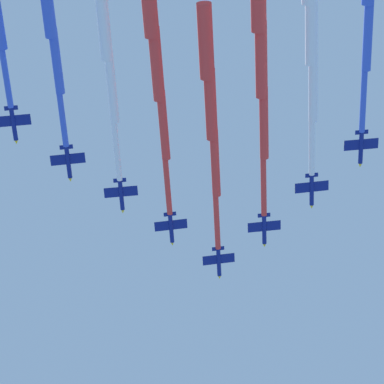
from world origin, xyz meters
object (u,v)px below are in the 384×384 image
at_px(jet_starboard_inner, 261,57).
at_px(jet_port_mid, 103,19).
at_px(jet_lead, 210,102).
at_px(jet_port_outer, 47,2).
at_px(jet_starboard_mid, 311,28).
at_px(jet_port_inner, 156,62).

xyz_separation_m(jet_starboard_inner, jet_port_mid, (-33.15, -15.99, 1.95)).
relative_size(jet_lead, jet_port_outer, 1.12).
bearing_deg(jet_port_outer, jet_starboard_mid, 18.49).
bearing_deg(jet_port_mid, jet_starboard_mid, 14.58).
height_order(jet_port_mid, jet_port_outer, jet_port_mid).
distance_m(jet_lead, jet_port_mid, 31.82).
relative_size(jet_lead, jet_port_mid, 1.00).
distance_m(jet_lead, jet_port_inner, 16.11).
bearing_deg(jet_lead, jet_port_outer, -133.18).
height_order(jet_starboard_inner, jet_port_mid, jet_port_mid).
distance_m(jet_starboard_mid, jet_port_outer, 59.25).
bearing_deg(jet_starboard_inner, jet_starboard_mid, -18.86).
relative_size(jet_starboard_inner, jet_starboard_mid, 1.10).
bearing_deg(jet_port_inner, jet_lead, 50.62).
distance_m(jet_port_inner, jet_port_outer, 28.22).
xyz_separation_m(jet_starboard_mid, jet_port_outer, (-56.19, -18.79, -0.13)).
bearing_deg(jet_lead, jet_starboard_mid, -27.28).
bearing_deg(jet_port_inner, jet_port_outer, -135.36).
bearing_deg(jet_port_mid, jet_lead, 52.41).
distance_m(jet_port_inner, jet_starboard_inner, 24.32).
xyz_separation_m(jet_port_mid, jet_starboard_mid, (45.39, 11.81, -1.83)).
distance_m(jet_port_mid, jet_starboard_mid, 46.94).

